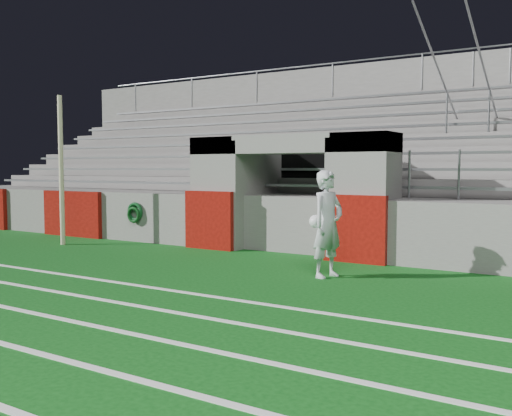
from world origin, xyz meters
The scene contains 5 objects.
ground centered at (0.00, 0.00, 0.00)m, with size 90.00×90.00×0.00m, color #0C4912.
field_post centered at (-5.33, 1.66, 1.82)m, with size 0.11×0.11×3.64m, color beige.
stadium_structure centered at (0.00, 7.97, 1.49)m, with size 26.00×8.48×5.42m.
goalkeeper_with_ball centered at (1.97, 1.28, 0.92)m, with size 0.60×0.77×1.84m.
hose_coil centered at (-4.15, 2.93, 0.75)m, with size 0.49×0.14×0.53m.
Camera 1 is at (6.10, -7.62, 1.88)m, focal length 40.00 mm.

